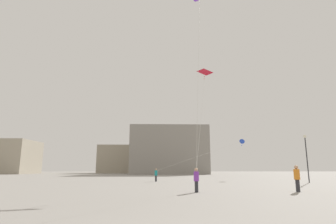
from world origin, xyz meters
name	(u,v)px	position (x,y,z in m)	size (l,w,h in m)	color
person_in_purple	(196,179)	(2.05, 14.35, 0.89)	(0.35, 0.35, 1.63)	#2D2D33
person_in_orange	(297,177)	(9.12, 14.95, 1.00)	(0.40, 0.40, 1.82)	#2D2D33
person_in_teal	(156,174)	(-1.70, 30.18, 0.87)	(0.35, 0.35, 1.59)	#2D2D33
kite_crimson_delta	(205,73)	(3.80, 22.37, 11.27)	(2.52, 8.68, 10.60)	red
kite_cobalt_diamond	(240,142)	(10.56, 36.99, 5.51)	(13.10, 7.47, 4.71)	blue
building_centre_hall	(119,160)	(-19.00, 94.81, 4.70)	(13.74, 15.85, 9.41)	#A39984
building_right_hall	(169,151)	(-1.00, 78.62, 6.73)	(22.77, 19.08, 13.46)	gray
lamppost_east	(306,151)	(15.90, 27.60, 3.62)	(0.36, 0.36, 5.46)	#2D2D30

